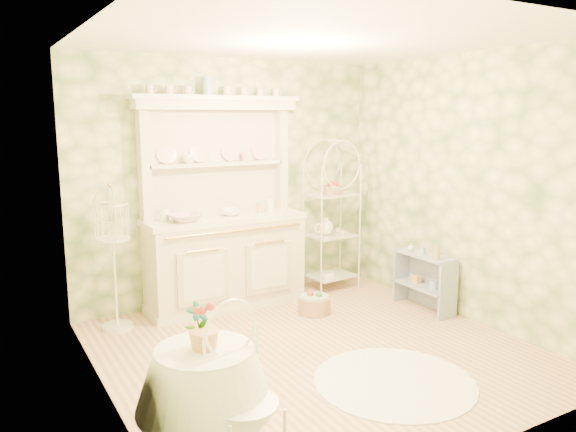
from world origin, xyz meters
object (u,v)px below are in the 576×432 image
side_shelf (424,283)px  floor_basket (314,303)px  cafe_chair (245,411)px  kitchen_dresser (224,204)px  bakers_rack (332,214)px  birdcage_stand (114,255)px  round_table (206,411)px

side_shelf → floor_basket: size_ratio=1.93×
floor_basket → cafe_chair: bearing=-131.2°
kitchen_dresser → side_shelf: 2.33m
bakers_rack → side_shelf: (0.43, -1.15, -0.63)m
kitchen_dresser → cafe_chair: size_ratio=2.82×
kitchen_dresser → floor_basket: (0.70, -0.71, -1.03)m
birdcage_stand → cafe_chair: bearing=-88.2°
bakers_rack → side_shelf: size_ratio=2.70×
side_shelf → cafe_chair: bearing=-144.2°
kitchen_dresser → bakers_rack: size_ratio=1.24×
round_table → side_shelf: bearing=23.8°
cafe_chair → floor_basket: size_ratio=2.30×
bakers_rack → cafe_chair: 3.77m
kitchen_dresser → birdcage_stand: 1.28m
bakers_rack → birdcage_stand: (-2.59, -0.06, -0.17)m
kitchen_dresser → bakers_rack: 1.40m
cafe_chair → floor_basket: bearing=40.5°
side_shelf → cafe_chair: 3.36m
bakers_rack → side_shelf: bakers_rack is taller
side_shelf → birdcage_stand: birdcage_stand is taller
floor_basket → side_shelf: bearing=-23.2°
floor_basket → bakers_rack: bearing=45.0°
side_shelf → bakers_rack: bearing=117.4°
floor_basket → round_table: bearing=-137.0°
kitchen_dresser → birdcage_stand: (-1.21, -0.09, -0.40)m
kitchen_dresser → bakers_rack: kitchen_dresser is taller
bakers_rack → round_table: (-2.64, -2.50, -0.61)m
birdcage_stand → kitchen_dresser: bearing=4.2°
kitchen_dresser → floor_basket: bearing=-45.2°
cafe_chair → side_shelf: bearing=20.5°
bakers_rack → birdcage_stand: 2.60m
cafe_chair → birdcage_stand: birdcage_stand is taller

